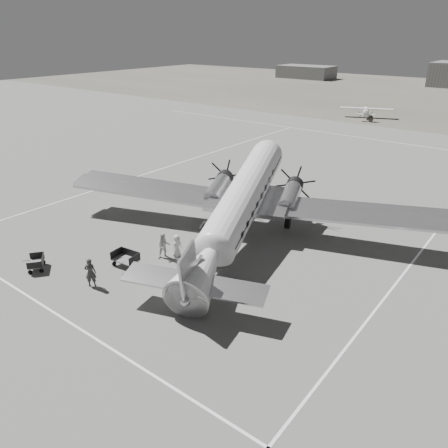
% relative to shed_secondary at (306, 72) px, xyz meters
% --- Properties ---
extents(ground, '(260.00, 260.00, 0.00)m').
position_rel_shed_secondary_xyz_m(ground, '(55.00, -115.00, -2.00)').
color(ground, slate).
rests_on(ground, ground).
extents(taxi_line_near, '(60.00, 0.15, 0.01)m').
position_rel_shed_secondary_xyz_m(taxi_line_near, '(55.00, -129.00, -1.99)').
color(taxi_line_near, white).
rests_on(taxi_line_near, ground).
extents(taxi_line_right, '(0.15, 80.00, 0.01)m').
position_rel_shed_secondary_xyz_m(taxi_line_right, '(67.00, -115.00, -1.99)').
color(taxi_line_right, white).
rests_on(taxi_line_right, ground).
extents(taxi_line_left, '(0.15, 60.00, 0.01)m').
position_rel_shed_secondary_xyz_m(taxi_line_left, '(37.00, -105.00, -1.99)').
color(taxi_line_left, white).
rests_on(taxi_line_left, ground).
extents(taxi_line_horizon, '(90.00, 0.15, 0.01)m').
position_rel_shed_secondary_xyz_m(taxi_line_horizon, '(55.00, -75.00, -1.99)').
color(taxi_line_horizon, white).
rests_on(taxi_line_horizon, ground).
extents(shed_secondary, '(18.00, 10.00, 4.00)m').
position_rel_shed_secondary_xyz_m(shed_secondary, '(0.00, 0.00, 0.00)').
color(shed_secondary, slate).
rests_on(shed_secondary, ground).
extents(dc3_airliner, '(36.73, 30.83, 5.97)m').
position_rel_shed_secondary_xyz_m(dc3_airliner, '(55.56, -115.02, 0.98)').
color(dc3_airliner, '#B8B8BB').
rests_on(dc3_airliner, ground).
extents(light_plane_left, '(11.70, 10.67, 1.98)m').
position_rel_shed_secondary_xyz_m(light_plane_left, '(43.63, -58.81, -1.01)').
color(light_plane_left, silver).
rests_on(light_plane_left, ground).
extents(baggage_cart_near, '(1.98, 1.50, 1.05)m').
position_rel_shed_secondary_xyz_m(baggage_cart_near, '(51.55, -122.84, -1.48)').
color(baggage_cart_near, slate).
rests_on(baggage_cart_near, ground).
extents(baggage_cart_far, '(1.96, 1.87, 0.90)m').
position_rel_shed_secondary_xyz_m(baggage_cart_far, '(47.07, -126.81, -1.55)').
color(baggage_cart_far, slate).
rests_on(baggage_cart_far, ground).
extents(ground_crew, '(0.84, 0.81, 1.94)m').
position_rel_shed_secondary_xyz_m(ground_crew, '(51.82, -125.86, -1.03)').
color(ground_crew, '#2B2B2B').
rests_on(ground_crew, ground).
extents(ramp_agent, '(1.12, 1.17, 1.90)m').
position_rel_shed_secondary_xyz_m(ramp_agent, '(52.79, -120.36, -1.05)').
color(ramp_agent, '#B6B6B3').
rests_on(ramp_agent, ground).
extents(passenger, '(0.54, 0.82, 1.67)m').
position_rel_shed_secondary_xyz_m(passenger, '(53.36, -119.65, -1.17)').
color(passenger, silver).
rests_on(passenger, ground).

